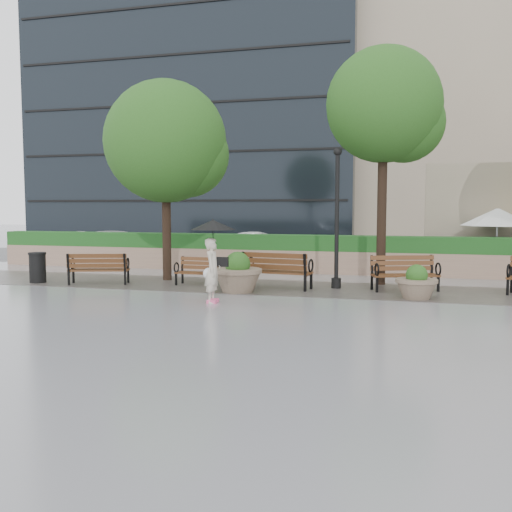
% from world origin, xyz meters
% --- Properties ---
extents(ground, '(100.00, 100.00, 0.00)m').
position_xyz_m(ground, '(0.00, 0.00, 0.00)').
color(ground, gray).
rests_on(ground, ground).
extents(cobble_strip, '(28.00, 3.20, 0.01)m').
position_xyz_m(cobble_strip, '(0.00, 3.00, 0.01)').
color(cobble_strip, '#383330').
rests_on(cobble_strip, ground).
extents(hedge_wall, '(24.00, 0.80, 1.35)m').
position_xyz_m(hedge_wall, '(0.00, 7.00, 0.66)').
color(hedge_wall, '#A28168').
rests_on(hedge_wall, ground).
extents(asphalt_street, '(40.00, 7.00, 0.00)m').
position_xyz_m(asphalt_street, '(0.00, 11.00, 0.00)').
color(asphalt_street, black).
rests_on(asphalt_street, ground).
extents(bldg_glass, '(20.00, 10.00, 25.00)m').
position_xyz_m(bldg_glass, '(-9.00, 22.00, 12.50)').
color(bldg_glass, black).
rests_on(bldg_glass, ground).
extents(bench_0, '(1.90, 1.20, 0.95)m').
position_xyz_m(bench_0, '(-5.18, 2.23, 0.28)').
color(bench_0, brown).
rests_on(bench_0, ground).
extents(bench_1, '(1.60, 0.72, 0.84)m').
position_xyz_m(bench_1, '(-2.04, 2.77, 0.25)').
color(bench_1, brown).
rests_on(bench_1, ground).
extents(bench_2, '(2.06, 1.05, 1.06)m').
position_xyz_m(bench_2, '(0.30, 2.74, 0.31)').
color(bench_2, brown).
rests_on(bench_2, ground).
extents(bench_3, '(1.96, 1.30, 0.98)m').
position_xyz_m(bench_3, '(3.86, 3.27, 0.29)').
color(bench_3, brown).
rests_on(bench_3, ground).
extents(planter_left, '(1.35, 1.35, 1.13)m').
position_xyz_m(planter_left, '(-0.61, 1.81, 0.44)').
color(planter_left, '#7F6B56').
rests_on(planter_left, ground).
extents(planter_right, '(1.07, 1.07, 0.89)m').
position_xyz_m(planter_right, '(4.17, 1.92, 0.35)').
color(planter_right, '#7F6B56').
rests_on(planter_right, ground).
extents(trash_bin, '(0.54, 0.54, 0.90)m').
position_xyz_m(trash_bin, '(-7.20, 2.03, 0.45)').
color(trash_bin, black).
rests_on(trash_bin, ground).
extents(lamppost, '(0.28, 0.28, 4.05)m').
position_xyz_m(lamppost, '(1.93, 3.29, 1.78)').
color(lamppost, black).
rests_on(lamppost, ground).
extents(tree_0, '(3.88, 3.86, 6.35)m').
position_xyz_m(tree_0, '(-3.42, 3.77, 4.31)').
color(tree_0, black).
rests_on(tree_0, ground).
extents(tree_1, '(3.51, 3.42, 7.09)m').
position_xyz_m(tree_1, '(3.28, 4.50, 5.23)').
color(tree_1, black).
rests_on(tree_1, ground).
extents(patio_umb_white, '(2.50, 2.50, 2.30)m').
position_xyz_m(patio_umb_white, '(6.93, 8.52, 1.99)').
color(patio_umb_white, black).
rests_on(patio_umb_white, ground).
extents(car_left, '(4.67, 2.50, 1.29)m').
position_xyz_m(car_left, '(-8.58, 9.74, 0.64)').
color(car_left, silver).
rests_on(car_left, ground).
extents(car_right, '(4.17, 2.32, 1.30)m').
position_xyz_m(car_right, '(-2.02, 9.74, 0.65)').
color(car_right, silver).
rests_on(car_right, ground).
extents(pedestrian, '(1.11, 1.11, 2.04)m').
position_xyz_m(pedestrian, '(-0.70, 0.04, 1.24)').
color(pedestrian, beige).
rests_on(pedestrian, ground).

